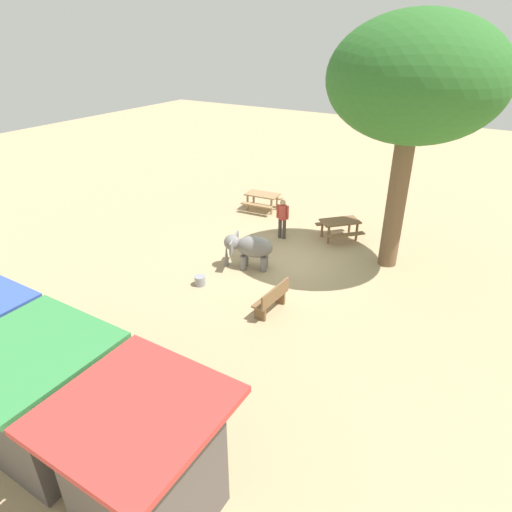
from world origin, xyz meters
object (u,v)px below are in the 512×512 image
picnic_table_near (262,198)px  person_handler (282,216)px  feed_bucket (200,281)px  market_stall_green (44,405)px  market_stall_red (146,469)px  picnic_table_far (340,225)px  elephant (249,248)px  wooden_bench (272,298)px  shade_tree_main (415,82)px

picnic_table_near → person_handler: bearing=129.3°
picnic_table_near → feed_bucket: (-1.67, 6.85, -0.43)m
market_stall_green → person_handler: bearing=-85.8°
market_stall_green → feed_bucket: 6.72m
market_stall_red → feed_bucket: market_stall_red is taller
picnic_table_far → market_stall_red: bearing=-129.5°
elephant → wooden_bench: size_ratio=1.22×
picnic_table_near → market_stall_red: 14.51m
shade_tree_main → person_handler: bearing=0.9°
elephant → feed_bucket: 2.09m
picnic_table_near → picnic_table_far: size_ratio=0.78×
picnic_table_far → feed_bucket: 6.28m
picnic_table_far → feed_bucket: picnic_table_far is taller
picnic_table_far → market_stall_red: 12.32m
person_handler → feed_bucket: person_handler is taller
person_handler → market_stall_red: (-3.41, 11.09, 0.19)m
person_handler → feed_bucket: 4.70m
picnic_table_near → elephant: bearing=110.3°
wooden_bench → picnic_table_near: 8.25m
wooden_bench → feed_bucket: wooden_bench is taller
feed_bucket → person_handler: bearing=-97.1°
picnic_table_near → market_stall_red: size_ratio=0.65×
shade_tree_main → market_stall_red: size_ratio=3.19×
market_stall_green → market_stall_red: bearing=180.0°
shade_tree_main → picnic_table_near: bearing=-18.7°
market_stall_red → person_handler: bearing=-72.9°
wooden_bench → person_handler: bearing=28.7°
picnic_table_near → picnic_table_far: 4.37m
elephant → market_stall_red: market_stall_red is taller
picnic_table_far → picnic_table_near: bearing=118.9°
person_handler → feed_bucket: bearing=-14.4°
elephant → picnic_table_near: (2.42, -5.00, -0.19)m
market_stall_red → market_stall_green: 2.60m
shade_tree_main → feed_bucket: 8.94m
picnic_table_near → feed_bucket: 7.06m
elephant → picnic_table_far: bearing=-135.7°
person_handler → picnic_table_far: size_ratio=0.77×
shade_tree_main → market_stall_green: size_ratio=3.19×
wooden_bench → shade_tree_main: bearing=-19.5°
person_handler → shade_tree_main: bearing=83.7°
picnic_table_near → picnic_table_far: bearing=159.5°
picnic_table_far → market_stall_green: bearing=-141.6°
elephant → wooden_bench: (-2.02, 1.96, -0.30)m
person_handler → picnic_table_near: (2.25, -2.26, -0.36)m
person_handler → market_stall_green: size_ratio=0.64×
market_stall_red → feed_bucket: bearing=-58.5°
elephant → market_stall_green: market_stall_green is taller
feed_bucket → market_stall_red: bearing=121.5°
elephant → picnic_table_near: bearing=-84.9°
shade_tree_main → picnic_table_far: size_ratio=3.82×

